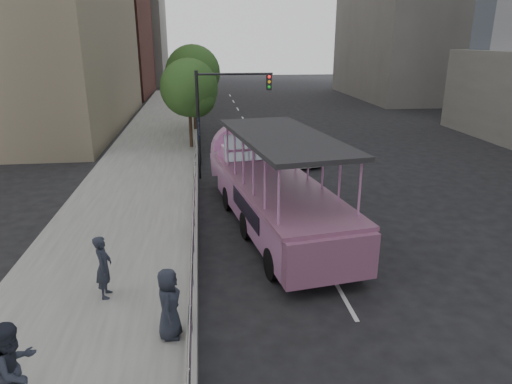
{
  "coord_description": "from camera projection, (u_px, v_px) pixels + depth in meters",
  "views": [
    {
      "loc": [
        -2.73,
        -12.58,
        6.78
      ],
      "look_at": [
        -0.91,
        2.47,
        1.68
      ],
      "focal_mm": 32.0,
      "sensor_mm": 36.0,
      "label": 1
    }
  ],
  "objects": [
    {
      "name": "ground",
      "position": [
        294.0,
        266.0,
        14.31
      ],
      "size": [
        160.0,
        160.0,
        0.0
      ],
      "primitive_type": "plane",
      "color": "black"
    },
    {
      "name": "sidewalk",
      "position": [
        143.0,
        177.0,
        23.02
      ],
      "size": [
        5.5,
        80.0,
        0.3
      ],
      "primitive_type": "cube",
      "color": "#A5A59F",
      "rests_on": "ground"
    },
    {
      "name": "kerb_wall",
      "position": [
        194.0,
        232.0,
        15.68
      ],
      "size": [
        0.24,
        30.0,
        0.36
      ],
      "primitive_type": "cube",
      "color": "#959691",
      "rests_on": "sidewalk"
    },
    {
      "name": "guardrail",
      "position": [
        193.0,
        214.0,
        15.47
      ],
      "size": [
        0.07,
        22.0,
        0.71
      ],
      "color": "#B7B7BC",
      "rests_on": "kerb_wall"
    },
    {
      "name": "duck_boat",
      "position": [
        269.0,
        188.0,
        17.39
      ],
      "size": [
        4.39,
        11.49,
        3.73
      ],
      "color": "black",
      "rests_on": "ground"
    },
    {
      "name": "car",
      "position": [
        295.0,
        149.0,
        26.27
      ],
      "size": [
        2.6,
        4.67,
        1.5
      ],
      "primitive_type": "imported",
      "rotation": [
        0.0,
        0.0,
        0.2
      ],
      "color": "silver",
      "rests_on": "ground"
    },
    {
      "name": "pedestrian_near",
      "position": [
        104.0,
        267.0,
        11.85
      ],
      "size": [
        0.42,
        0.63,
        1.72
      ],
      "primitive_type": "imported",
      "rotation": [
        0.0,
        0.0,
        1.58
      ],
      "color": "#232834",
      "rests_on": "sidewalk"
    },
    {
      "name": "pedestrian_mid",
      "position": [
        16.0,
        369.0,
        8.04
      ],
      "size": [
        1.02,
        1.13,
        1.89
      ],
      "primitive_type": "imported",
      "rotation": [
        0.0,
        0.0,
        1.16
      ],
      "color": "#232834",
      "rests_on": "sidewalk"
    },
    {
      "name": "pedestrian_far",
      "position": [
        169.0,
        304.0,
        10.22
      ],
      "size": [
        0.62,
        0.88,
        1.69
      ],
      "primitive_type": "imported",
      "rotation": [
        0.0,
        0.0,
        1.47
      ],
      "color": "#232834",
      "rests_on": "sidewalk"
    },
    {
      "name": "parking_sign",
      "position": [
        199.0,
        142.0,
        22.79
      ],
      "size": [
        0.09,
        0.69,
        3.06
      ],
      "color": "#232325",
      "rests_on": "ground"
    },
    {
      "name": "traffic_signal",
      "position": [
        220.0,
        103.0,
        24.76
      ],
      "size": [
        4.2,
        0.32,
        5.2
      ],
      "color": "#232325",
      "rests_on": "ground"
    },
    {
      "name": "street_tree_near",
      "position": [
        191.0,
        90.0,
        27.71
      ],
      "size": [
        3.52,
        3.52,
        5.72
      ],
      "color": "#312116",
      "rests_on": "ground"
    },
    {
      "name": "street_tree_far",
      "position": [
        194.0,
        75.0,
        33.22
      ],
      "size": [
        3.97,
        3.97,
        6.45
      ],
      "color": "#312116",
      "rests_on": "ground"
    },
    {
      "name": "midrise_stone_b",
      "position": [
        110.0,
        17.0,
        69.54
      ],
      "size": [
        16.0,
        14.0,
        20.0
      ],
      "primitive_type": "cube",
      "color": "gray",
      "rests_on": "ground"
    }
  ]
}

